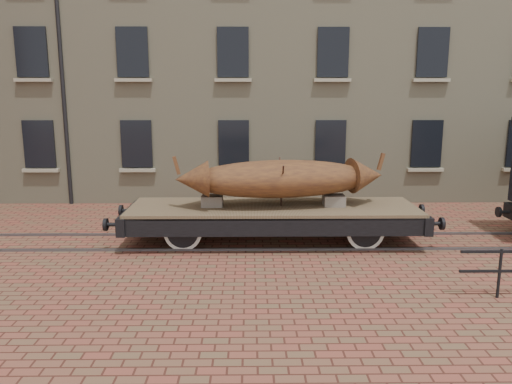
{
  "coord_description": "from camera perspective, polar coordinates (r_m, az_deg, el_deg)",
  "views": [
    {
      "loc": [
        -1.9,
        -13.05,
        3.97
      ],
      "look_at": [
        -1.75,
        0.5,
        1.3
      ],
      "focal_mm": 35.0,
      "sensor_mm": 36.0,
      "label": 1
    }
  ],
  "objects": [
    {
      "name": "ground",
      "position": [
        13.78,
        7.34,
        -5.7
      ],
      "size": [
        90.0,
        90.0,
        0.0
      ],
      "primitive_type": "plane",
      "color": "brown"
    },
    {
      "name": "iron_boat",
      "position": [
        13.27,
        2.91,
        1.55
      ],
      "size": [
        5.66,
        2.13,
        1.4
      ],
      "color": "brown",
      "rests_on": "flatcar_wagon"
    },
    {
      "name": "flatcar_wagon",
      "position": [
        13.44,
        1.97,
        -2.44
      ],
      "size": [
        8.66,
        2.35,
        1.31
      ],
      "color": "brown",
      "rests_on": "ground"
    },
    {
      "name": "rail_track",
      "position": [
        13.77,
        7.34,
        -5.58
      ],
      "size": [
        30.0,
        1.52,
        0.06
      ],
      "color": "#59595E",
      "rests_on": "ground"
    },
    {
      "name": "warehouse_cream",
      "position": [
        23.75,
        11.86,
        18.25
      ],
      "size": [
        40.0,
        10.19,
        14.0
      ],
      "color": "tan",
      "rests_on": "ground"
    }
  ]
}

